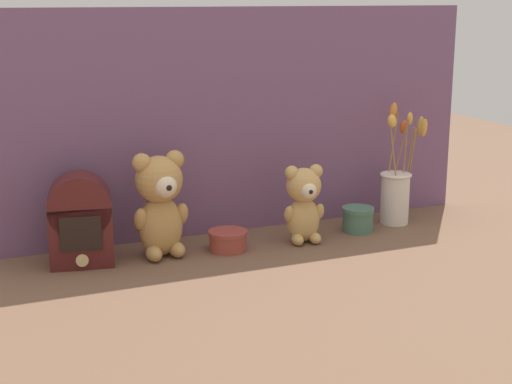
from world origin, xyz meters
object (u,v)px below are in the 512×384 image
at_px(vintage_radio, 80,220).
at_px(teddy_bear_medium, 304,202).
at_px(decorative_tin_tall, 358,219).
at_px(flower_vase, 396,189).
at_px(decorative_tin_short, 228,240).
at_px(teddy_bear_large, 160,202).

bearing_deg(vintage_radio, teddy_bear_medium, -5.26).
bearing_deg(decorative_tin_tall, flower_vase, 11.56).
bearing_deg(flower_vase, teddy_bear_medium, -170.23).
bearing_deg(vintage_radio, flower_vase, 0.16).
relative_size(teddy_bear_medium, vintage_radio, 0.93).
distance_m(teddy_bear_medium, decorative_tin_tall, 0.20).
xyz_separation_m(vintage_radio, decorative_tin_short, (0.38, -0.04, -0.09)).
bearing_deg(decorative_tin_short, teddy_bear_medium, -4.38).
xyz_separation_m(teddy_bear_medium, decorative_tin_short, (-0.22, 0.02, -0.08)).
bearing_deg(flower_vase, decorative_tin_short, -175.77).
bearing_deg(flower_vase, teddy_bear_large, -178.44).
relative_size(teddy_bear_medium, decorative_tin_tall, 2.34).
bearing_deg(flower_vase, decorative_tin_tall, -168.44).
bearing_deg(teddy_bear_large, decorative_tin_short, -6.80).
distance_m(decorative_tin_tall, decorative_tin_short, 0.40).
xyz_separation_m(teddy_bear_large, teddy_bear_medium, (0.39, -0.04, -0.03)).
bearing_deg(teddy_bear_large, teddy_bear_medium, -5.46).
height_order(teddy_bear_large, vintage_radio, teddy_bear_large).
distance_m(teddy_bear_large, flower_vase, 0.72).
xyz_separation_m(teddy_bear_large, decorative_tin_tall, (0.58, -0.01, -0.11)).
relative_size(teddy_bear_large, vintage_radio, 1.18).
xyz_separation_m(vintage_radio, decorative_tin_tall, (0.78, -0.03, -0.08)).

